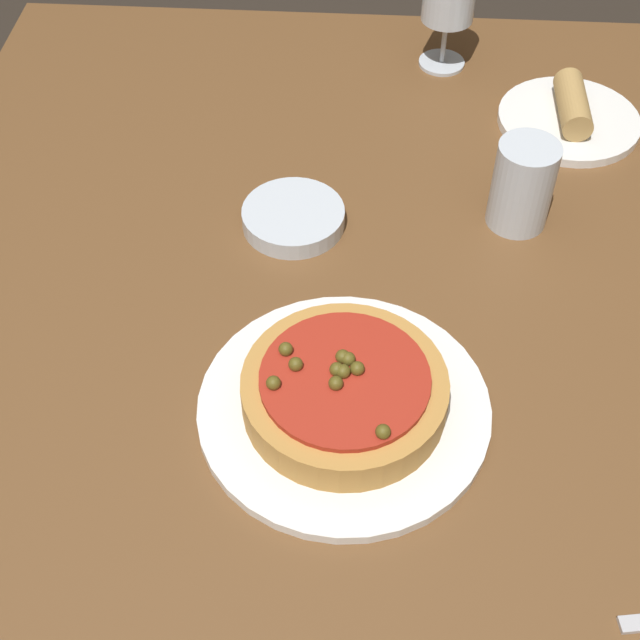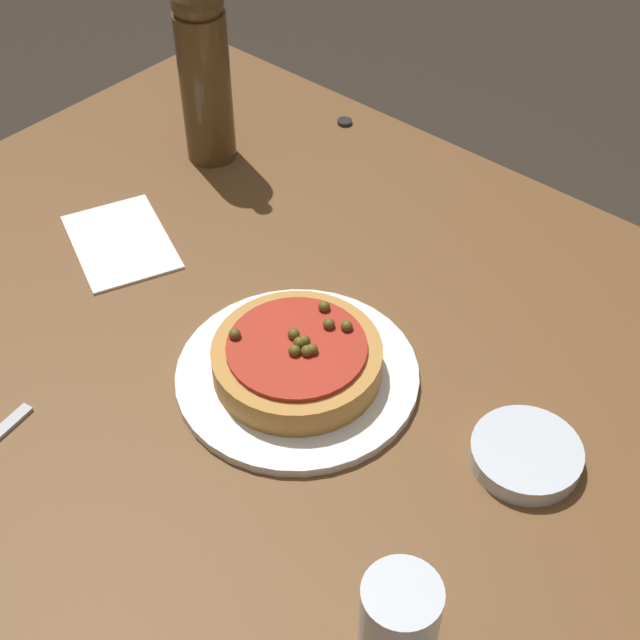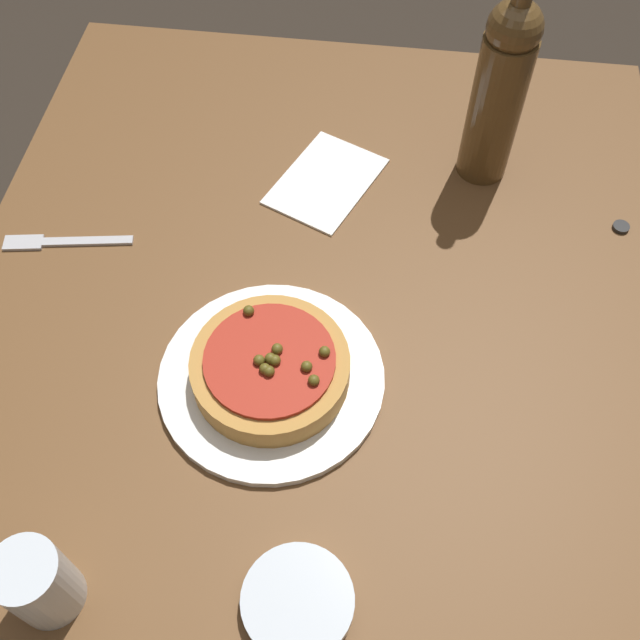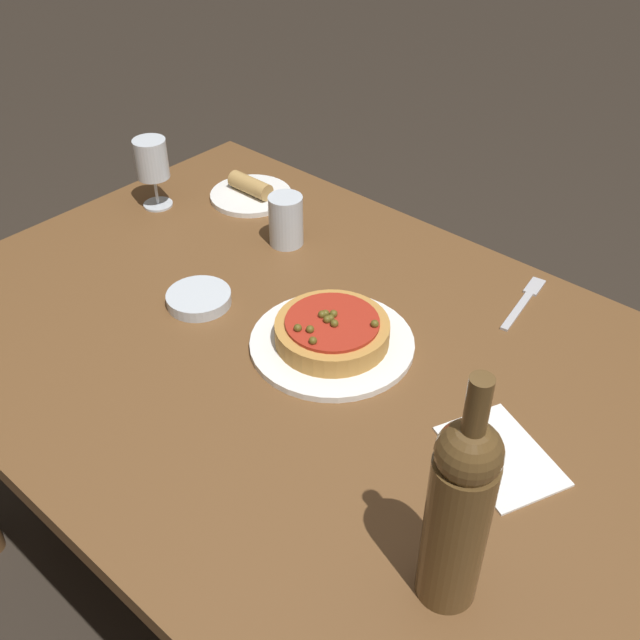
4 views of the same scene
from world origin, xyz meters
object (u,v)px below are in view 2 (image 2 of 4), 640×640
at_px(dinner_plate, 297,375).
at_px(wine_bottle, 204,65).
at_px(dining_table, 335,413).
at_px(water_cup, 399,623).
at_px(side_bowl, 526,454).
at_px(pizza, 297,359).
at_px(bottle_cap, 345,122).

height_order(dinner_plate, wine_bottle, wine_bottle).
height_order(dining_table, dinner_plate, dinner_plate).
xyz_separation_m(water_cup, side_bowl, (0.02, -0.26, -0.04)).
xyz_separation_m(wine_bottle, side_bowl, (-0.68, 0.19, -0.14)).
xyz_separation_m(dinner_plate, water_cup, (-0.29, 0.19, 0.05)).
bearing_deg(pizza, wine_bottle, -32.22).
distance_m(dining_table, water_cup, 0.37).
distance_m(side_bowl, bottle_cap, 0.70).
xyz_separation_m(pizza, bottle_cap, (0.31, -0.46, -0.03)).
height_order(side_bowl, bottle_cap, side_bowl).
distance_m(dinner_plate, bottle_cap, 0.56).
bearing_deg(dining_table, dinner_plate, 56.43).
height_order(dining_table, wine_bottle, wine_bottle).
relative_size(pizza, side_bowl, 1.64).
xyz_separation_m(water_cup, bottle_cap, (0.60, -0.65, -0.05)).
relative_size(pizza, wine_bottle, 0.56).
distance_m(wine_bottle, side_bowl, 0.72).
height_order(pizza, bottle_cap, pizza).
relative_size(water_cup, bottle_cap, 4.47).
distance_m(dinner_plate, wine_bottle, 0.51).
bearing_deg(dinner_plate, side_bowl, -164.87).
distance_m(dining_table, pizza, 0.12).
height_order(wine_bottle, bottle_cap, wine_bottle).
relative_size(dinner_plate, water_cup, 2.66).
bearing_deg(side_bowl, bottle_cap, -34.04).
distance_m(dinner_plate, side_bowl, 0.28).
distance_m(wine_bottle, water_cup, 0.84).
relative_size(dining_table, water_cup, 13.41).
height_order(dinner_plate, pizza, pizza).
bearing_deg(pizza, bottle_cap, -55.85).
xyz_separation_m(pizza, water_cup, (-0.29, 0.19, 0.02)).
distance_m(water_cup, side_bowl, 0.27).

